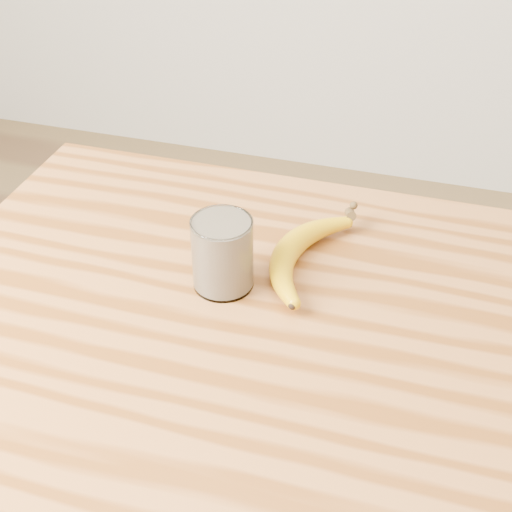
# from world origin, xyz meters

# --- Properties ---
(table) EXTENTS (1.20, 0.80, 0.90)m
(table) POSITION_xyz_m (0.00, 0.00, 0.77)
(table) COLOR #9D602D
(table) RESTS_ON ground
(smoothie_glass) EXTENTS (0.09, 0.09, 0.11)m
(smoothie_glass) POSITION_xyz_m (-0.16, 0.08, 0.96)
(smoothie_glass) COLOR white
(smoothie_glass) RESTS_ON table
(banana) EXTENTS (0.17, 0.34, 0.04)m
(banana) POSITION_xyz_m (-0.09, 0.16, 0.92)
(banana) COLOR #C99208
(banana) RESTS_ON table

